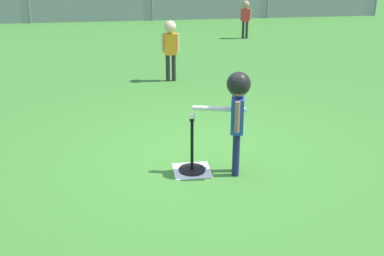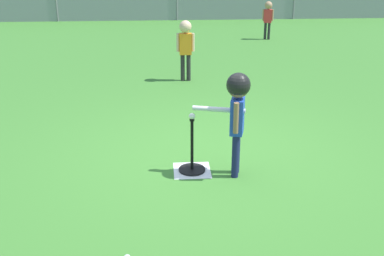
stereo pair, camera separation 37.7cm
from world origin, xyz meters
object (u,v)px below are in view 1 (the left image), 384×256
Objects in this scene: batter_child at (237,103)px; fielder_near_left at (246,14)px; batting_tee at (192,163)px; fielder_deep_right at (170,43)px; baseball_on_tee at (192,116)px.

fielder_near_left is at bearing 75.38° from batter_child.
batter_child reaches higher than batting_tee.
batter_child is 8.26m from fielder_near_left.
fielder_deep_right reaches higher than fielder_near_left.
batting_tee is 8.29m from fielder_near_left.
fielder_near_left is (2.45, 3.96, -0.09)m from fielder_deep_right.
fielder_deep_right is 1.14× the size of fielder_near_left.
batter_child is at bearing -14.74° from baseball_on_tee.
batter_child is at bearing -14.74° from batting_tee.
batting_tee is 0.57× the size of fielder_deep_right.
fielder_deep_right is (0.13, 3.91, 0.05)m from baseball_on_tee.
fielder_near_left is (2.58, 7.86, 0.55)m from batting_tee.
baseball_on_tee is (0.00, 0.00, 0.59)m from batting_tee.
fielder_near_left reaches higher than baseball_on_tee.
fielder_near_left reaches higher than batting_tee.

